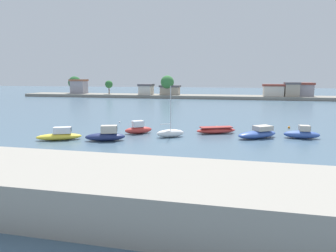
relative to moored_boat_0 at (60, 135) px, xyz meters
name	(u,v)px	position (x,y,z in m)	size (l,w,h in m)	color
ground_plane	(95,165)	(8.84, -8.70, -0.54)	(400.00, 400.00, 0.00)	#476075
seawall_embankment	(33,184)	(8.84, -16.75, 0.67)	(64.94, 6.97, 2.42)	gray
moored_boat_0	(60,135)	(0.00, 0.00, 0.00)	(5.43, 3.64, 1.56)	yellow
moored_boat_1	(106,135)	(5.66, 0.78, 0.10)	(5.01, 3.14, 1.84)	navy
moored_boat_2	(138,129)	(8.00, 5.99, 0.09)	(3.87, 3.31, 1.74)	#C63833
moored_boat_3	(170,133)	(12.70, 4.57, -0.01)	(3.77, 2.86, 6.46)	white
moored_boat_4	(216,130)	(18.20, 8.37, -0.11)	(5.59, 3.49, 0.89)	#C63833
moored_boat_5	(258,133)	(23.49, 6.32, 0.05)	(5.62, 4.77, 1.52)	#3856A8
moored_boat_6	(302,134)	(28.80, 7.36, 0.03)	(4.25, 1.69, 1.62)	#3856A8
mooring_buoy_0	(68,129)	(-2.57, 6.19, -0.38)	(0.33, 0.33, 0.33)	white
mooring_buoy_1	(119,122)	(1.99, 14.28, -0.41)	(0.27, 0.27, 0.27)	white
mooring_buoy_3	(216,127)	(17.99, 13.05, -0.41)	(0.27, 0.27, 0.27)	yellow
mooring_buoy_4	(289,127)	(28.50, 14.54, -0.37)	(0.35, 0.35, 0.35)	orange
distant_shoreline	(191,93)	(5.09, 76.17, 1.22)	(137.17, 11.15, 8.11)	gray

